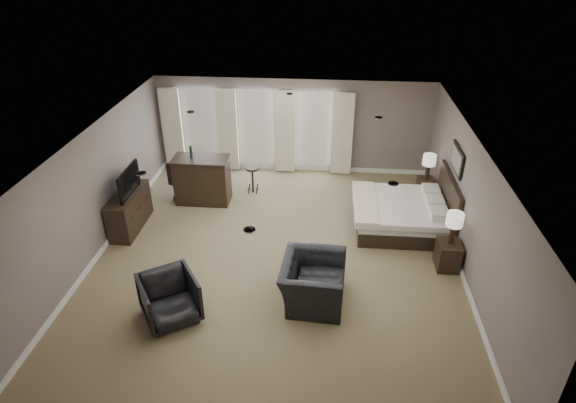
# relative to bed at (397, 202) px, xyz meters

# --- Properties ---
(room) EXTENTS (7.60, 8.60, 2.64)m
(room) POSITION_rel_bed_xyz_m (-2.58, -1.38, 0.65)
(room) COLOR #776A4B
(room) RESTS_ON ground
(window_bay) EXTENTS (5.25, 0.20, 2.30)m
(window_bay) POSITION_rel_bed_xyz_m (-3.58, 2.73, 0.55)
(window_bay) COLOR silver
(window_bay) RESTS_ON room
(bed) EXTENTS (2.05, 1.96, 1.30)m
(bed) POSITION_rel_bed_xyz_m (0.00, 0.00, 0.00)
(bed) COLOR silver
(bed) RESTS_ON ground
(nightstand_near) EXTENTS (0.44, 0.54, 0.59)m
(nightstand_near) POSITION_rel_bed_xyz_m (0.89, -1.45, -0.36)
(nightstand_near) COLOR black
(nightstand_near) RESTS_ON ground
(nightstand_far) EXTENTS (0.40, 0.49, 0.54)m
(nightstand_far) POSITION_rel_bed_xyz_m (0.89, 1.45, -0.38)
(nightstand_far) COLOR black
(nightstand_far) RESTS_ON ground
(lamp_near) EXTENTS (0.33, 0.33, 0.68)m
(lamp_near) POSITION_rel_bed_xyz_m (0.89, -1.45, 0.27)
(lamp_near) COLOR beige
(lamp_near) RESTS_ON nightstand_near
(lamp_far) EXTENTS (0.32, 0.32, 0.67)m
(lamp_far) POSITION_rel_bed_xyz_m (0.89, 1.45, 0.22)
(lamp_far) COLOR beige
(lamp_far) RESTS_ON nightstand_far
(wall_art) EXTENTS (0.04, 0.96, 0.56)m
(wall_art) POSITION_rel_bed_xyz_m (1.12, 0.00, 1.10)
(wall_art) COLOR slate
(wall_art) RESTS_ON room
(dresser) EXTENTS (0.49, 1.51, 0.87)m
(dresser) POSITION_rel_bed_xyz_m (-6.03, -0.55, -0.22)
(dresser) COLOR black
(dresser) RESTS_ON ground
(tv) EXTENTS (0.62, 1.08, 0.14)m
(tv) POSITION_rel_bed_xyz_m (-6.03, -0.55, 0.29)
(tv) COLOR black
(tv) RESTS_ON dresser
(armchair_near) EXTENTS (0.92, 1.34, 1.12)m
(armchair_near) POSITION_rel_bed_xyz_m (-1.78, -2.69, -0.09)
(armchair_near) COLOR black
(armchair_near) RESTS_ON ground
(armchair_far) EXTENTS (1.23, 1.21, 0.94)m
(armchair_far) POSITION_rel_bed_xyz_m (-4.22, -3.38, -0.18)
(armchair_far) COLOR black
(armchair_far) RESTS_ON ground
(bar_counter) EXTENTS (1.37, 0.71, 1.19)m
(bar_counter) POSITION_rel_bed_xyz_m (-4.67, 0.80, -0.06)
(bar_counter) COLOR black
(bar_counter) RESTS_ON ground
(bar_stool_left) EXTENTS (0.35, 0.35, 0.67)m
(bar_stool_left) POSITION_rel_bed_xyz_m (-4.50, 1.62, -0.32)
(bar_stool_left) COLOR black
(bar_stool_left) RESTS_ON ground
(bar_stool_right) EXTENTS (0.36, 0.36, 0.71)m
(bar_stool_right) POSITION_rel_bed_xyz_m (-3.51, 1.38, -0.29)
(bar_stool_right) COLOR black
(bar_stool_right) RESTS_ON ground
(desk_chair) EXTENTS (0.69, 0.69, 1.04)m
(desk_chair) POSITION_rel_bed_xyz_m (-5.22, 0.88, -0.13)
(desk_chair) COLOR black
(desk_chair) RESTS_ON ground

